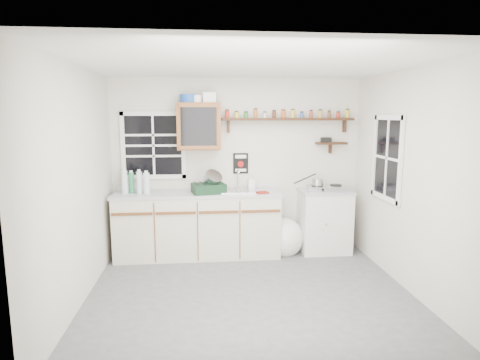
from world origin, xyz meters
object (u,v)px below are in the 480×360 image
object	(u,v)px
upper_cabinet	(199,126)
dish_rack	(210,185)
spice_shelf	(287,118)
hotplate	(327,188)
main_cabinet	(198,224)
right_cabinet	(324,220)

from	to	relation	value
upper_cabinet	dish_rack	bearing A→B (deg)	-59.74
spice_shelf	dish_rack	distance (m)	1.48
spice_shelf	hotplate	distance (m)	1.15
upper_cabinet	spice_shelf	size ratio (longest dim) A/B	0.34
dish_rack	upper_cabinet	bearing A→B (deg)	107.54
main_cabinet	spice_shelf	distance (m)	1.98
upper_cabinet	spice_shelf	distance (m)	1.27
dish_rack	hotplate	size ratio (longest dim) A/B	0.86
dish_rack	right_cabinet	bearing A→B (deg)	-8.74
upper_cabinet	hotplate	xyz separation A→B (m)	(1.81, -0.14, -0.88)
spice_shelf	hotplate	bearing A→B (deg)	-20.78
right_cabinet	upper_cabinet	distance (m)	2.26
right_cabinet	upper_cabinet	size ratio (longest dim) A/B	1.40
right_cabinet	dish_rack	size ratio (longest dim) A/B	1.83
spice_shelf	dish_rack	size ratio (longest dim) A/B	3.84
main_cabinet	dish_rack	distance (m)	0.60
hotplate	right_cabinet	bearing A→B (deg)	132.19
upper_cabinet	right_cabinet	bearing A→B (deg)	-3.76
upper_cabinet	spice_shelf	world-z (taller)	upper_cabinet
upper_cabinet	dish_rack	xyz separation A→B (m)	(0.14, -0.23, -0.80)
spice_shelf	hotplate	size ratio (longest dim) A/B	3.31
spice_shelf	main_cabinet	bearing A→B (deg)	-170.72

